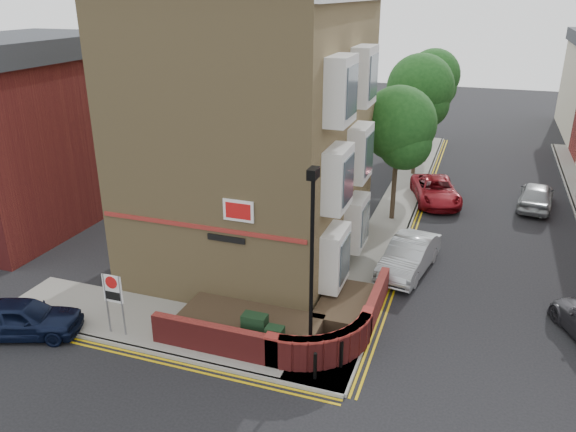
% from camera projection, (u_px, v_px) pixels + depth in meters
% --- Properties ---
extents(ground, '(120.00, 120.00, 0.00)m').
position_uv_depth(ground, '(248.00, 376.00, 17.11)').
color(ground, black).
rests_on(ground, ground).
extents(pavement_corner, '(13.00, 3.00, 0.12)m').
position_uv_depth(pavement_corner, '(172.00, 327.00, 19.47)').
color(pavement_corner, gray).
rests_on(pavement_corner, ground).
extents(pavement_main, '(2.00, 32.00, 0.12)m').
position_uv_depth(pavement_main, '(398.00, 206.00, 30.48)').
color(pavement_main, gray).
rests_on(pavement_main, ground).
extents(kerb_side, '(13.00, 0.15, 0.12)m').
position_uv_depth(kerb_side, '(149.00, 351.00, 18.16)').
color(kerb_side, gray).
rests_on(kerb_side, ground).
extents(kerb_main_near, '(0.15, 32.00, 0.12)m').
position_uv_depth(kerb_main_near, '(416.00, 208.00, 30.17)').
color(kerb_main_near, gray).
rests_on(kerb_main_near, ground).
extents(yellow_lines_side, '(13.00, 0.28, 0.01)m').
position_uv_depth(yellow_lines_side, '(145.00, 357.00, 17.96)').
color(yellow_lines_side, gold).
rests_on(yellow_lines_side, ground).
extents(yellow_lines_main, '(0.28, 32.00, 0.01)m').
position_uv_depth(yellow_lines_main, '(421.00, 209.00, 30.11)').
color(yellow_lines_main, gold).
rests_on(yellow_lines_main, ground).
extents(corner_building, '(8.95, 10.40, 13.60)m').
position_uv_depth(corner_building, '(257.00, 116.00, 22.67)').
color(corner_building, '#947B4F').
rests_on(corner_building, ground).
extents(garden_wall, '(6.80, 6.00, 1.20)m').
position_uv_depth(garden_wall, '(277.00, 332.00, 19.29)').
color(garden_wall, maroon).
rests_on(garden_wall, ground).
extents(lamppost, '(0.25, 0.50, 6.30)m').
position_uv_depth(lamppost, '(312.00, 269.00, 16.42)').
color(lamppost, black).
rests_on(lamppost, pavement_corner).
extents(utility_cabinet_large, '(0.80, 0.45, 1.20)m').
position_uv_depth(utility_cabinet_large, '(255.00, 331.00, 18.07)').
color(utility_cabinet_large, black).
rests_on(utility_cabinet_large, pavement_corner).
extents(utility_cabinet_small, '(0.55, 0.40, 1.10)m').
position_uv_depth(utility_cabinet_small, '(275.00, 342.00, 17.58)').
color(utility_cabinet_small, black).
rests_on(utility_cabinet_small, pavement_corner).
extents(bollard_near, '(0.11, 0.11, 0.90)m').
position_uv_depth(bollard_near, '(315.00, 366.00, 16.63)').
color(bollard_near, black).
rests_on(bollard_near, pavement_corner).
extents(bollard_far, '(0.11, 0.11, 0.90)m').
position_uv_depth(bollard_far, '(341.00, 355.00, 17.14)').
color(bollard_far, black).
rests_on(bollard_far, pavement_corner).
extents(zone_sign, '(0.72, 0.07, 2.20)m').
position_uv_depth(zone_sign, '(113.00, 294.00, 18.47)').
color(zone_sign, slate).
rests_on(zone_sign, pavement_corner).
extents(side_building, '(6.40, 10.40, 9.00)m').
position_uv_depth(side_building, '(24.00, 133.00, 27.03)').
color(side_building, maroon).
rests_on(side_building, ground).
extents(tree_near, '(3.64, 3.65, 6.70)m').
position_uv_depth(tree_near, '(398.00, 129.00, 27.04)').
color(tree_near, '#382B1E').
rests_on(tree_near, pavement_main).
extents(tree_mid, '(4.03, 4.03, 7.42)m').
position_uv_depth(tree_mid, '(420.00, 93.00, 33.86)').
color(tree_mid, '#382B1E').
rests_on(tree_mid, pavement_main).
extents(tree_far, '(3.81, 3.81, 7.00)m').
position_uv_depth(tree_far, '(433.00, 79.00, 40.97)').
color(tree_far, '#382B1E').
rests_on(tree_far, pavement_main).
extents(traffic_light_assembly, '(0.20, 0.16, 4.20)m').
position_uv_depth(traffic_light_assembly, '(428.00, 123.00, 37.22)').
color(traffic_light_assembly, black).
rests_on(traffic_light_assembly, pavement_main).
extents(navy_hatchback, '(4.19, 2.78, 1.33)m').
position_uv_depth(navy_hatchback, '(22.00, 318.00, 18.89)').
color(navy_hatchback, black).
rests_on(navy_hatchback, ground).
extents(silver_car_near, '(2.25, 4.56, 1.44)m').
position_uv_depth(silver_car_near, '(409.00, 256.00, 23.19)').
color(silver_car_near, '#AEB3B6').
rests_on(silver_car_near, ground).
extents(red_car_main, '(3.44, 5.22, 1.33)m').
position_uv_depth(red_car_main, '(436.00, 190.00, 30.99)').
color(red_car_main, maroon).
rests_on(red_car_main, ground).
extents(silver_car_far, '(2.17, 4.37, 1.43)m').
position_uv_depth(silver_car_far, '(536.00, 195.00, 30.10)').
color(silver_car_far, gray).
rests_on(silver_car_far, ground).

